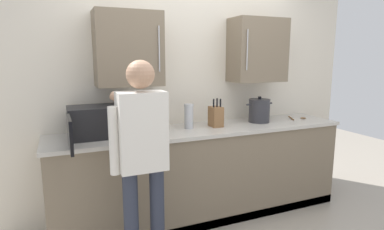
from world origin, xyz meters
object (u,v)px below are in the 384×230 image
Objects in this scene: thermos_flask at (189,116)px; person_figure at (142,151)px; microwave_oven at (99,122)px; wooden_spoon at (297,118)px; knife_block at (216,116)px; stock_pot at (259,111)px.

person_figure reaches higher than thermos_flask.
wooden_spoon is at bearing -0.44° from microwave_oven.
knife_block reaches higher than wooden_spoon.
stock_pot reaches higher than thermos_flask.
thermos_flask is 0.76× the size of stock_pot.
thermos_flask is at bearing 179.85° from stock_pot.
wooden_spoon is at bearing 18.29° from person_figure.
person_figure reaches higher than knife_block.
stock_pot is (-0.52, 0.02, 0.12)m from wooden_spoon.
knife_block is at bearing -0.73° from microwave_oven.
thermos_flask is at bearing 46.32° from person_figure.
microwave_oven is 3.07× the size of thermos_flask.
knife_block reaches higher than stock_pot.
thermos_flask is 0.95m from person_figure.
knife_block is (-0.54, -0.02, -0.02)m from stock_pot.
thermos_flask is 0.15× the size of person_figure.
stock_pot is at bearing 24.68° from person_figure.
knife_block is at bearing -4.08° from thermos_flask.
thermos_flask is at bearing 179.02° from wooden_spoon.
person_figure is (-2.00, -0.66, 0.02)m from wooden_spoon.
person_figure is at bearing -72.44° from microwave_oven.
person_figure is (-0.65, -0.68, -0.10)m from thermos_flask.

